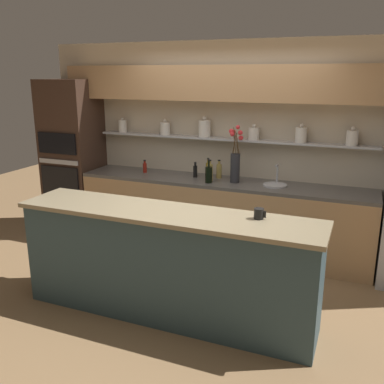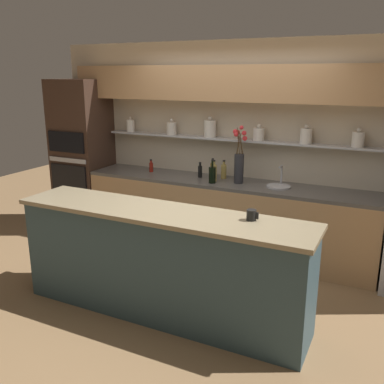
% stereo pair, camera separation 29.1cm
% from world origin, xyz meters
% --- Properties ---
extents(ground_plane, '(12.00, 12.00, 0.00)m').
position_xyz_m(ground_plane, '(0.00, 0.00, 0.00)').
color(ground_plane, olive).
extents(back_wall_unit, '(5.20, 0.44, 2.60)m').
position_xyz_m(back_wall_unit, '(-0.00, 1.53, 1.55)').
color(back_wall_unit, beige).
rests_on(back_wall_unit, ground_plane).
extents(back_counter_unit, '(3.67, 0.62, 0.92)m').
position_xyz_m(back_counter_unit, '(-0.03, 1.24, 0.46)').
color(back_counter_unit, tan).
rests_on(back_counter_unit, ground_plane).
extents(island_counter, '(2.81, 0.61, 1.02)m').
position_xyz_m(island_counter, '(0.00, -0.40, 0.51)').
color(island_counter, '#334C56').
rests_on(island_counter, ground_plane).
extents(oven_tower, '(0.72, 0.64, 2.13)m').
position_xyz_m(oven_tower, '(-2.24, 1.24, 1.06)').
color(oven_tower, '#3D281E').
rests_on(oven_tower, ground_plane).
extents(flower_vase, '(0.18, 0.15, 0.70)m').
position_xyz_m(flower_vase, '(0.15, 1.23, 1.18)').
color(flower_vase, '#2D2D33').
rests_on(flower_vase, back_counter_unit).
extents(sink_fixture, '(0.28, 0.28, 0.25)m').
position_xyz_m(sink_fixture, '(0.64, 1.25, 0.95)').
color(sink_fixture, '#B7B7BC').
rests_on(sink_fixture, back_counter_unit).
extents(bottle_spirit_0, '(0.07, 0.07, 0.23)m').
position_xyz_m(bottle_spirit_0, '(-0.10, 1.37, 1.01)').
color(bottle_spirit_0, tan).
rests_on(bottle_spirit_0, back_counter_unit).
extents(bottle_spirit_1, '(0.07, 0.07, 0.26)m').
position_xyz_m(bottle_spirit_1, '(-0.16, 1.18, 1.03)').
color(bottle_spirit_1, tan).
rests_on(bottle_spirit_1, back_counter_unit).
extents(bottle_oil_2, '(0.06, 0.06, 0.26)m').
position_xyz_m(bottle_oil_2, '(-0.23, 1.31, 1.02)').
color(bottle_oil_2, olive).
rests_on(bottle_oil_2, back_counter_unit).
extents(bottle_sauce_3, '(0.05, 0.05, 0.17)m').
position_xyz_m(bottle_sauce_3, '(-1.12, 1.29, 0.99)').
color(bottle_sauce_3, maroon).
rests_on(bottle_sauce_3, back_counter_unit).
extents(bottle_sauce_4, '(0.05, 0.05, 0.20)m').
position_xyz_m(bottle_sauce_4, '(-0.40, 1.29, 1.00)').
color(bottle_sauce_4, black).
rests_on(bottle_sauce_4, back_counter_unit).
extents(bottle_wine_5, '(0.08, 0.08, 0.29)m').
position_xyz_m(bottle_wine_5, '(-0.14, 1.09, 1.02)').
color(bottle_wine_5, black).
rests_on(bottle_wine_5, back_counter_unit).
extents(coffee_mug, '(0.10, 0.08, 0.09)m').
position_xyz_m(coffee_mug, '(0.81, -0.28, 1.07)').
color(coffee_mug, black).
rests_on(coffee_mug, island_counter).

